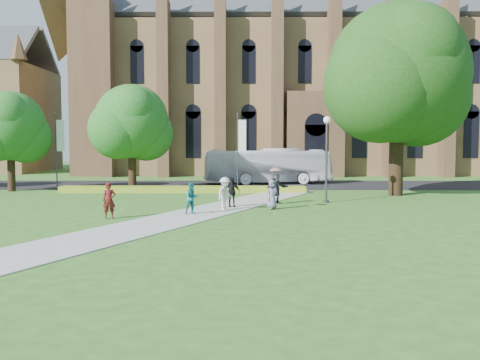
{
  "coord_description": "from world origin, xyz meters",
  "views": [
    {
      "loc": [
        2.47,
        -25.94,
        3.65
      ],
      "look_at": [
        2.27,
        3.34,
        1.6
      ],
      "focal_mm": 40.0,
      "sensor_mm": 36.0,
      "label": 1
    }
  ],
  "objects_px": {
    "large_tree": "(398,73)",
    "tour_coach": "(268,166)",
    "pedestrian_0": "(109,200)",
    "streetlamp": "(327,149)"
  },
  "relations": [
    {
      "from": "tour_coach",
      "to": "pedestrian_0",
      "type": "bearing_deg",
      "value": 149.31
    },
    {
      "from": "streetlamp",
      "to": "tour_coach",
      "type": "bearing_deg",
      "value": 101.03
    },
    {
      "from": "tour_coach",
      "to": "pedestrian_0",
      "type": "relative_size",
      "value": 6.61
    },
    {
      "from": "tour_coach",
      "to": "pedestrian_0",
      "type": "height_order",
      "value": "tour_coach"
    },
    {
      "from": "large_tree",
      "to": "tour_coach",
      "type": "bearing_deg",
      "value": 128.93
    },
    {
      "from": "streetlamp",
      "to": "large_tree",
      "type": "xyz_separation_m",
      "value": [
        5.5,
        4.5,
        5.07
      ]
    },
    {
      "from": "streetlamp",
      "to": "tour_coach",
      "type": "distance_m",
      "value": 15.28
    },
    {
      "from": "large_tree",
      "to": "tour_coach",
      "type": "distance_m",
      "value": 15.0
    },
    {
      "from": "large_tree",
      "to": "tour_coach",
      "type": "height_order",
      "value": "large_tree"
    },
    {
      "from": "streetlamp",
      "to": "tour_coach",
      "type": "height_order",
      "value": "streetlamp"
    }
  ]
}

